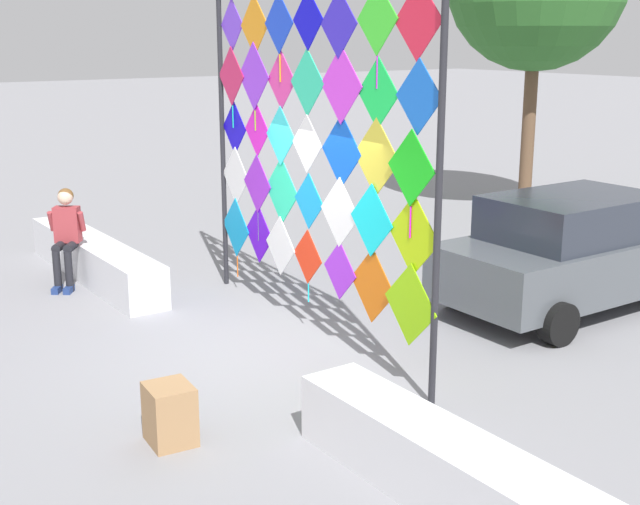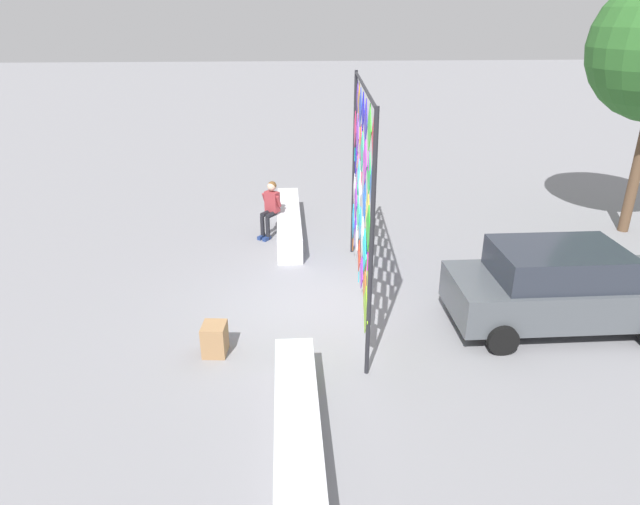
{
  "view_description": "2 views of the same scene",
  "coord_description": "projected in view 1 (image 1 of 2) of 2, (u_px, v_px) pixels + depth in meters",
  "views": [
    {
      "loc": [
        8.02,
        -4.75,
        3.59
      ],
      "look_at": [
        0.17,
        0.65,
        1.14
      ],
      "focal_mm": 47.72,
      "sensor_mm": 36.0,
      "label": 1
    },
    {
      "loc": [
        9.56,
        -0.62,
        5.35
      ],
      "look_at": [
        -0.17,
        0.02,
        1.11
      ],
      "focal_mm": 31.11,
      "sensor_mm": 36.0,
      "label": 2
    }
  ],
  "objects": [
    {
      "name": "cardboard_box_small",
      "position": [
        170.0,
        414.0,
        7.64
      ],
      "size": [
        0.48,
        0.43,
        0.55
      ],
      "primitive_type": "cube",
      "rotation": [
        0.0,
        0.0,
        -0.1
      ],
      "color": "#9E754C",
      "rests_on": "ground"
    },
    {
      "name": "seated_vendor",
      "position": [
        66.0,
        231.0,
        12.24
      ],
      "size": [
        0.7,
        0.66,
        1.44
      ],
      "color": "black",
      "rests_on": "ground"
    },
    {
      "name": "plaza_ledge_right",
      "position": [
        489.0,
        495.0,
        6.25
      ],
      "size": [
        4.14,
        0.59,
        0.59
      ],
      "primitive_type": "cube",
      "color": "silver",
      "rests_on": "ground"
    },
    {
      "name": "parked_car",
      "position": [
        576.0,
        251.0,
        11.34
      ],
      "size": [
        1.93,
        4.0,
        1.55
      ],
      "color": "#4C5156",
      "rests_on": "ground"
    },
    {
      "name": "plaza_ledge_left",
      "position": [
        94.0,
        259.0,
        12.81
      ],
      "size": [
        4.14,
        0.59,
        0.59
      ],
      "primitive_type": "cube",
      "color": "silver",
      "rests_on": "ground"
    },
    {
      "name": "kite_display_rack",
      "position": [
        309.0,
        138.0,
        9.94
      ],
      "size": [
        5.02,
        0.42,
        4.22
      ],
      "color": "#232328",
      "rests_on": "ground"
    },
    {
      "name": "ground",
      "position": [
        266.0,
        352.0,
        9.9
      ],
      "size": [
        120.0,
        120.0,
        0.0
      ],
      "primitive_type": "plane",
      "color": "gray"
    }
  ]
}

